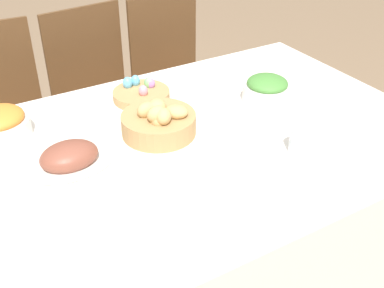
{
  "coord_description": "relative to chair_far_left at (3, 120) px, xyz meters",
  "views": [
    {
      "loc": [
        -0.69,
        -1.22,
        1.66
      ],
      "look_at": [
        -0.02,
        -0.09,
        0.8
      ],
      "focal_mm": 45.0,
      "sensor_mm": 36.0,
      "label": 1
    }
  ],
  "objects": [
    {
      "name": "chair_far_left",
      "position": [
        0.0,
        0.0,
        0.0
      ],
      "size": [
        0.44,
        0.44,
        0.95
      ],
      "rotation": [
        0.0,
        0.0,
        -0.06
      ],
      "color": "brown",
      "rests_on": "ground"
    },
    {
      "name": "chair_far_right",
      "position": [
        0.94,
        -0.0,
        0.0
      ],
      "size": [
        0.44,
        0.44,
        0.95
      ],
      "rotation": [
        0.0,
        0.0,
        0.06
      ],
      "color": "brown",
      "rests_on": "ground"
    },
    {
      "name": "carrot_bowl",
      "position": [
        -0.08,
        -0.59,
        0.3
      ],
      "size": [
        0.21,
        0.21,
        0.11
      ],
      "color": "silver",
      "rests_on": "dining_table"
    },
    {
      "name": "bread_basket",
      "position": [
        0.4,
        -0.85,
        0.3
      ],
      "size": [
        0.26,
        0.26,
        0.13
      ],
      "color": "#AD8451",
      "rests_on": "dining_table"
    },
    {
      "name": "green_salad_bowl",
      "position": [
        0.88,
        -0.84,
        0.3
      ],
      "size": [
        0.19,
        0.19,
        0.11
      ],
      "color": "silver",
      "rests_on": "dining_table"
    },
    {
      "name": "knife",
      "position": [
        0.66,
        -1.32,
        0.25
      ],
      "size": [
        0.01,
        0.18,
        0.0
      ],
      "rotation": [
        0.0,
        0.0,
        -0.02
      ],
      "color": "silver",
      "rests_on": "dining_table"
    },
    {
      "name": "spoon",
      "position": [
        0.69,
        -1.32,
        0.25
      ],
      "size": [
        0.01,
        0.18,
        0.0
      ],
      "rotation": [
        0.0,
        0.0,
        0.02
      ],
      "color": "silver",
      "rests_on": "dining_table"
    },
    {
      "name": "butter_dish",
      "position": [
        0.24,
        -1.16,
        0.26
      ],
      "size": [
        0.14,
        0.08,
        0.03
      ],
      "color": "silver",
      "rests_on": "dining_table"
    },
    {
      "name": "ham_platter",
      "position": [
        0.07,
        -0.87,
        0.28
      ],
      "size": [
        0.29,
        0.2,
        0.09
      ],
      "color": "silver",
      "rests_on": "dining_table"
    },
    {
      "name": "egg_basket",
      "position": [
        0.47,
        -0.57,
        0.27
      ],
      "size": [
        0.23,
        0.23,
        0.08
      ],
      "color": "#AD8451",
      "rests_on": "dining_table"
    },
    {
      "name": "fork",
      "position": [
        0.37,
        -1.32,
        0.25
      ],
      "size": [
        0.01,
        0.18,
        0.0
      ],
      "rotation": [
        0.0,
        0.0,
        -0.02
      ],
      "color": "silver",
      "rests_on": "dining_table"
    },
    {
      "name": "drinking_cup",
      "position": [
        0.75,
        -1.19,
        0.29
      ],
      "size": [
        0.07,
        0.07,
        0.09
      ],
      "color": "silver",
      "rests_on": "dining_table"
    },
    {
      "name": "dining_table",
      "position": [
        0.46,
        -0.93,
        -0.14
      ],
      "size": [
        1.77,
        1.14,
        0.76
      ],
      "color": "white",
      "rests_on": "ground"
    },
    {
      "name": "chair_far_center",
      "position": [
        0.49,
        -0.0,
        0.0
      ],
      "size": [
        0.46,
        0.46,
        0.95
      ],
      "rotation": [
        0.0,
        0.0,
        0.11
      ],
      "color": "brown",
      "rests_on": "ground"
    },
    {
      "name": "dinner_plate",
      "position": [
        0.51,
        -1.32,
        0.25
      ],
      "size": [
        0.23,
        0.23,
        0.01
      ],
      "color": "silver",
      "rests_on": "dining_table"
    }
  ]
}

